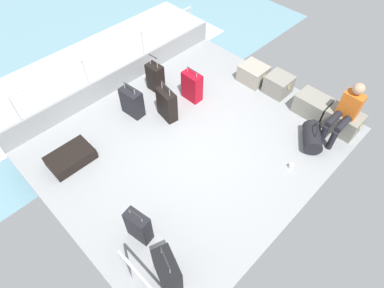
# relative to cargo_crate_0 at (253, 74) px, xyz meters

# --- Properties ---
(ground_plane) EXTENTS (4.40, 5.20, 0.06)m
(ground_plane) POSITION_rel_cargo_crate_0_xyz_m (0.30, -2.13, -0.22)
(ground_plane) COLOR #939699
(gunwale_port) EXTENTS (0.06, 5.20, 0.45)m
(gunwale_port) POSITION_rel_cargo_crate_0_xyz_m (-1.87, -2.13, 0.04)
(gunwale_port) COLOR #939699
(gunwale_port) RESTS_ON ground_plane
(railing_port) EXTENTS (0.04, 4.20, 1.02)m
(railing_port) POSITION_rel_cargo_crate_0_xyz_m (-1.87, -2.13, 0.59)
(railing_port) COLOR silver
(railing_port) RESTS_ON ground_plane
(sea_wake) EXTENTS (12.00, 12.00, 0.01)m
(sea_wake) POSITION_rel_cargo_crate_0_xyz_m (-3.30, -2.13, -0.53)
(sea_wake) COLOR #6B99A8
(sea_wake) RESTS_ON ground_plane
(cargo_crate_0) EXTENTS (0.57, 0.48, 0.37)m
(cargo_crate_0) POSITION_rel_cargo_crate_0_xyz_m (0.00, 0.00, 0.00)
(cargo_crate_0) COLOR #9E9989
(cargo_crate_0) RESTS_ON ground_plane
(cargo_crate_1) EXTENTS (0.52, 0.47, 0.40)m
(cargo_crate_1) POSITION_rel_cargo_crate_0_xyz_m (0.60, 0.07, 0.01)
(cargo_crate_1) COLOR gray
(cargo_crate_1) RESTS_ON ground_plane
(cargo_crate_2) EXTENTS (0.64, 0.46, 0.40)m
(cargo_crate_2) POSITION_rel_cargo_crate_0_xyz_m (1.42, 0.03, 0.01)
(cargo_crate_2) COLOR gray
(cargo_crate_2) RESTS_ON ground_plane
(cargo_crate_3) EXTENTS (0.65, 0.44, 0.42)m
(cargo_crate_3) POSITION_rel_cargo_crate_0_xyz_m (2.07, 0.03, 0.02)
(cargo_crate_3) COLOR gray
(cargo_crate_3) RESTS_ON ground_plane
(passenger_seated) EXTENTS (0.34, 0.66, 1.12)m
(passenger_seated) POSITION_rel_cargo_crate_0_xyz_m (2.07, -0.16, 0.41)
(passenger_seated) COLOR orange
(passenger_seated) RESTS_ON ground_plane
(suitcase_0) EXTENTS (0.41, 0.23, 0.72)m
(suitcase_0) POSITION_rel_cargo_crate_0_xyz_m (-0.53, -1.32, 0.12)
(suitcase_0) COLOR #B70C1E
(suitcase_0) RESTS_ON ground_plane
(suitcase_1) EXTENTS (0.46, 0.28, 0.79)m
(suitcase_1) POSITION_rel_cargo_crate_0_xyz_m (-0.49, -2.04, 0.13)
(suitcase_1) COLOR black
(suitcase_1) RESTS_ON ground_plane
(suitcase_2) EXTENTS (0.51, 0.38, 0.70)m
(suitcase_2) POSITION_rel_cargo_crate_0_xyz_m (1.79, -4.11, 0.08)
(suitcase_2) COLOR black
(suitcase_2) RESTS_ON ground_plane
(suitcase_3) EXTENTS (0.51, 0.77, 0.21)m
(suitcase_3) POSITION_rel_cargo_crate_0_xyz_m (-0.85, -3.97, -0.08)
(suitcase_3) COLOR black
(suitcase_3) RESTS_ON ground_plane
(suitcase_4) EXTENTS (0.39, 0.24, 0.67)m
(suitcase_4) POSITION_rel_cargo_crate_0_xyz_m (1.06, -3.98, 0.10)
(suitcase_4) COLOR black
(suitcase_4) RESTS_ON ground_plane
(suitcase_5) EXTENTS (0.46, 0.27, 0.70)m
(suitcase_5) POSITION_rel_cargo_crate_0_xyz_m (-1.04, -2.45, 0.09)
(suitcase_5) COLOR black
(suitcase_5) RESTS_ON ground_plane
(suitcase_6) EXTENTS (0.35, 0.24, 0.82)m
(suitcase_6) POSITION_rel_cargo_crate_0_xyz_m (-1.27, -1.66, 0.11)
(suitcase_6) COLOR black
(suitcase_6) RESTS_ON ground_plane
(duffel_bag) EXTENTS (0.59, 0.66, 0.47)m
(duffel_bag) POSITION_rel_cargo_crate_0_xyz_m (1.86, -0.67, -0.02)
(duffel_bag) COLOR black
(duffel_bag) RESTS_ON ground_plane
(paper_cup) EXTENTS (0.08, 0.08, 0.10)m
(paper_cup) POSITION_rel_cargo_crate_0_xyz_m (1.93, -1.39, -0.14)
(paper_cup) COLOR white
(paper_cup) RESTS_ON ground_plane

